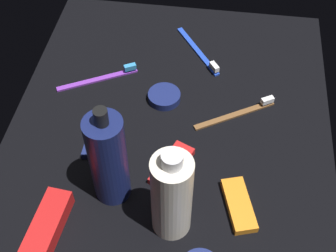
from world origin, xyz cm
name	(u,v)px	position (x,y,z in cm)	size (l,w,h in cm)	color
ground_plane	(168,138)	(0.00, 0.00, -0.60)	(84.00, 64.00, 1.20)	black
lotion_bottle	(108,159)	(13.75, -7.97, 9.60)	(6.38, 6.38, 21.62)	#151E50
bodywash_bottle	(172,196)	(18.78, 3.19, 9.07)	(6.53, 6.53, 19.76)	silver
toothbrush_brown	(240,112)	(-7.61, 13.71, 0.61)	(10.23, 16.08, 2.10)	brown
toothbrush_purple	(102,77)	(-13.71, -16.38, 0.61)	(9.53, 16.45, 2.10)	purple
toothbrush_blue	(200,52)	(-24.65, 3.96, 0.61)	(15.49, 11.22, 2.10)	blue
toothpaste_box_red	(42,239)	(25.43, -17.27, 1.60)	(17.60, 4.40, 3.20)	red
snack_bar_orange	(239,205)	(14.10, 14.40, 0.75)	(10.40, 4.00, 1.50)	orange
snack_bar_navy	(98,136)	(2.63, -13.37, 0.75)	(10.40, 4.00, 1.50)	navy
snack_bar_red	(172,166)	(7.57, 1.78, 0.75)	(10.40, 4.00, 1.50)	red
cream_tin_right	(164,97)	(-9.57, -2.14, 0.84)	(6.81, 6.81, 1.69)	navy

